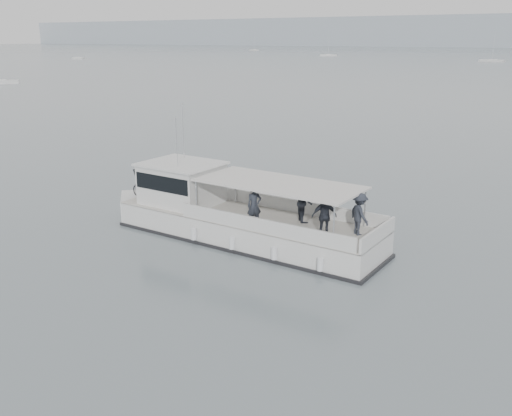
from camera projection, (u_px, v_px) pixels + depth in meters
The scene contains 2 objects.
ground at pixel (313, 263), 23.24m from camera, with size 1400.00×1400.00×0.00m, color slate.
tour_boat at pixel (224, 215), 26.27m from camera, with size 14.37×3.85×6.01m.
Camera 1 is at (9.85, -19.37, 8.84)m, focal length 40.00 mm.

